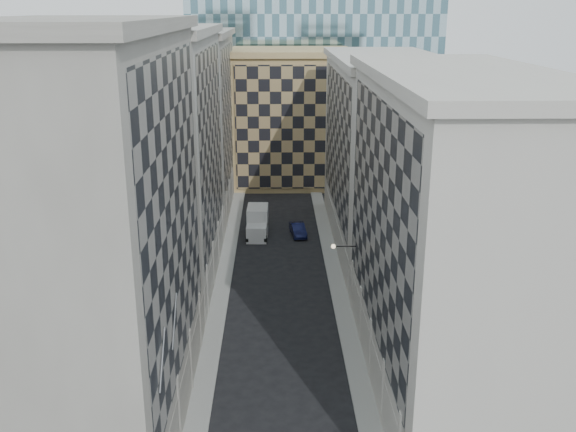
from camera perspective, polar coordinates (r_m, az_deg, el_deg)
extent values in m
cube|color=#969690|center=(58.78, -5.88, -6.30)|extent=(1.50, 100.00, 0.15)
cube|color=#969690|center=(58.85, 4.43, -6.22)|extent=(1.50, 100.00, 0.15)
cube|color=gray|center=(38.15, -17.28, -2.22)|extent=(10.00, 22.00, 23.00)
cube|color=gray|center=(36.61, -10.14, -0.03)|extent=(0.25, 19.36, 18.00)
cube|color=gray|center=(41.54, -9.37, -15.16)|extent=(0.45, 21.12, 3.20)
cube|color=gray|center=(36.01, -19.08, 15.78)|extent=(10.80, 22.80, 0.70)
cylinder|color=gray|center=(38.97, -10.21, -16.61)|extent=(0.90, 0.90, 4.40)
cylinder|color=gray|center=(43.56, -9.11, -12.52)|extent=(0.90, 0.90, 4.40)
cylinder|color=gray|center=(48.33, -8.26, -9.22)|extent=(0.90, 0.90, 4.40)
cube|color=#9A988F|center=(58.87, -11.59, 4.71)|extent=(10.00, 22.00, 22.00)
cube|color=gray|center=(57.87, -6.90, 6.24)|extent=(0.25, 19.36, 17.00)
cube|color=#9A988F|center=(61.02, -6.60, -3.83)|extent=(0.45, 21.12, 3.20)
cube|color=#9A988F|center=(57.42, -12.33, 15.80)|extent=(10.80, 22.80, 0.70)
cylinder|color=#9A988F|center=(53.25, -7.57, -6.52)|extent=(0.90, 0.90, 4.40)
cylinder|color=#9A988F|center=(58.27, -7.00, -4.28)|extent=(0.90, 0.90, 4.40)
cylinder|color=#9A988F|center=(63.37, -6.53, -2.40)|extent=(0.90, 0.90, 4.40)
cylinder|color=#9A988F|center=(68.53, -6.13, -0.80)|extent=(0.90, 0.90, 4.40)
cube|color=gray|center=(80.28, -8.87, 7.98)|extent=(10.00, 22.00, 21.00)
cube|color=gray|center=(79.54, -5.39, 9.12)|extent=(0.25, 19.36, 16.00)
cube|color=gray|center=(81.78, -5.24, 1.90)|extent=(0.45, 21.12, 3.20)
cube|color=gray|center=(79.16, -9.26, 15.74)|extent=(10.80, 22.80, 0.70)
cylinder|color=gray|center=(73.74, -5.79, 0.57)|extent=(0.90, 0.90, 4.40)
cylinder|color=gray|center=(78.99, -5.49, 1.77)|extent=(0.90, 0.90, 4.40)
cylinder|color=gray|center=(84.28, -5.23, 2.81)|extent=(0.90, 0.90, 4.40)
cylinder|color=gray|center=(89.59, -5.00, 3.73)|extent=(0.90, 0.90, 4.40)
cube|color=beige|center=(42.48, 14.44, -2.06)|extent=(10.00, 26.00, 20.00)
cube|color=gray|center=(40.95, 8.01, -0.18)|extent=(0.25, 22.88, 15.00)
cube|color=beige|center=(45.02, 7.56, -12.25)|extent=(0.45, 24.96, 3.20)
cube|color=beige|center=(40.24, 15.60, 11.93)|extent=(10.80, 26.80, 0.70)
cylinder|color=beige|center=(40.37, 8.93, -15.20)|extent=(0.90, 0.90, 4.40)
cylinder|color=beige|center=(44.74, 7.78, -11.57)|extent=(0.90, 0.90, 4.40)
cylinder|color=beige|center=(49.28, 6.87, -8.60)|extent=(0.90, 0.90, 4.40)
cylinder|color=beige|center=(53.93, 6.12, -6.14)|extent=(0.90, 0.90, 4.40)
cube|color=beige|center=(67.99, 8.50, 5.34)|extent=(10.00, 28.00, 19.00)
cube|color=gray|center=(67.03, 4.42, 6.62)|extent=(0.25, 24.64, 14.00)
cube|color=beige|center=(69.49, 4.30, -1.00)|extent=(0.45, 26.88, 3.20)
cube|color=beige|center=(66.56, 8.90, 13.64)|extent=(10.80, 28.80, 0.70)
cube|color=tan|center=(92.68, 0.29, 8.58)|extent=(16.00, 14.00, 18.00)
cube|color=tan|center=(85.69, 0.41, 7.80)|extent=(15.20, 0.25, 16.50)
cube|color=tan|center=(91.61, 0.30, 14.38)|extent=(16.80, 14.80, 0.80)
cube|color=#2B2622|center=(105.89, -1.02, 12.48)|extent=(6.00, 6.00, 28.00)
cylinder|color=gray|center=(32.28, -11.12, -12.41)|extent=(0.10, 2.33, 2.33)
cylinder|color=gray|center=(35.73, -10.06, -9.18)|extent=(0.10, 2.33, 2.33)
cylinder|color=black|center=(50.98, 5.06, -2.70)|extent=(1.80, 0.08, 0.08)
sphere|color=#FFE5B2|center=(50.89, 4.05, -2.71)|extent=(0.36, 0.36, 0.36)
cube|color=silver|center=(69.78, -2.80, -1.51)|extent=(2.24, 2.43, 1.78)
cube|color=silver|center=(72.01, -2.71, -0.34)|extent=(2.37, 3.62, 3.07)
cylinder|color=black|center=(69.25, -3.65, -2.07)|extent=(0.32, 0.90, 0.89)
cylinder|color=black|center=(69.14, -2.01, -2.08)|extent=(0.32, 0.90, 0.89)
cylinder|color=black|center=(73.53, -3.42, -0.85)|extent=(0.32, 0.90, 0.89)
cylinder|color=black|center=(73.44, -1.88, -0.86)|extent=(0.32, 0.90, 0.89)
imported|color=#10143C|center=(71.38, 0.89, -1.21)|extent=(1.97, 4.29, 1.36)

